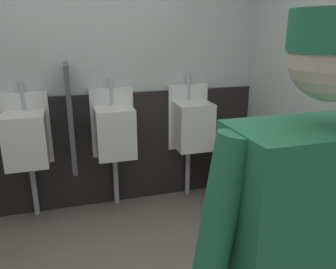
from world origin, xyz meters
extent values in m
cube|color=silver|center=(0.00, 1.66, 1.26)|extent=(3.91, 0.12, 2.52)
cube|color=black|center=(0.00, 1.59, 0.55)|extent=(3.31, 0.03, 1.10)
cube|color=white|center=(-0.52, 1.57, 0.83)|extent=(0.40, 0.05, 0.65)
cube|color=white|center=(-0.52, 1.40, 0.78)|extent=(0.34, 0.30, 0.45)
cylinder|color=#B7BABF|center=(-0.52, 1.56, 1.12)|extent=(0.04, 0.04, 0.24)
cylinder|color=#B7BABF|center=(-0.52, 1.53, 0.28)|extent=(0.05, 0.05, 0.55)
cube|color=white|center=(0.23, 1.57, 0.83)|extent=(0.40, 0.05, 0.65)
cube|color=white|center=(0.23, 1.40, 0.78)|extent=(0.34, 0.30, 0.45)
cylinder|color=#B7BABF|center=(0.23, 1.56, 1.12)|extent=(0.04, 0.04, 0.24)
cylinder|color=#B7BABF|center=(0.23, 1.53, 0.28)|extent=(0.05, 0.05, 0.55)
cube|color=white|center=(0.98, 1.57, 0.83)|extent=(0.40, 0.05, 0.65)
cube|color=white|center=(0.98, 1.40, 0.78)|extent=(0.34, 0.30, 0.45)
cylinder|color=#B7BABF|center=(0.98, 1.56, 1.12)|extent=(0.04, 0.04, 0.24)
cylinder|color=#B7BABF|center=(0.98, 1.53, 0.28)|extent=(0.05, 0.05, 0.55)
cube|color=#4C4C51|center=(-0.15, 1.37, 0.95)|extent=(0.04, 0.40, 0.90)
cube|color=#26724C|center=(0.47, -0.83, 1.14)|extent=(0.49, 0.24, 0.60)
cylinder|color=#26724C|center=(0.19, -0.83, 1.16)|extent=(0.17, 0.09, 0.56)
sphere|color=beige|center=(0.47, -0.83, 1.61)|extent=(0.22, 0.22, 0.22)
cylinder|color=#38383D|center=(1.32, 1.10, 0.28)|extent=(0.36, 0.36, 0.55)
camera|label=1|loc=(-0.14, -1.50, 1.67)|focal=35.95mm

